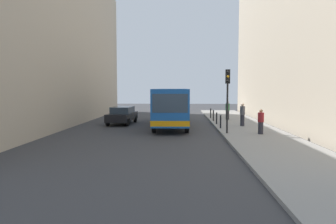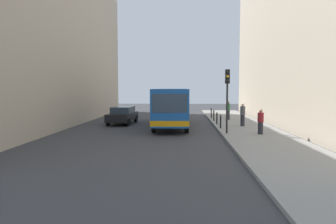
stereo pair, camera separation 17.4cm
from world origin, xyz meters
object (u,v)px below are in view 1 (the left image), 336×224
(traffic_light, at_px, (228,89))
(bollard_near, at_px, (221,122))
(car_beside_bus, at_px, (122,115))
(pedestrian_mid_sidewalk, at_px, (242,115))
(bus, at_px, (171,105))
(bollard_far, at_px, (213,116))
(bollard_farthest, at_px, (211,113))
(pedestrian_near_signal, at_px, (261,122))
(bollard_mid, at_px, (217,118))
(pedestrian_far_sidewalk, at_px, (228,110))

(traffic_light, relative_size, bollard_near, 4.32)
(bollard_near, bearing_deg, car_beside_bus, 154.92)
(traffic_light, relative_size, pedestrian_mid_sidewalk, 2.33)
(bus, bearing_deg, pedestrian_mid_sidewalk, 167.64)
(bollard_near, height_order, bollard_far, same)
(bollard_farthest, distance_m, pedestrian_near_signal, 10.83)
(traffic_light, relative_size, bollard_mid, 4.32)
(pedestrian_near_signal, bearing_deg, pedestrian_far_sidewalk, -89.73)
(bollard_near, distance_m, bollard_farthest, 7.79)
(bollard_far, bearing_deg, bollard_near, -90.00)
(pedestrian_near_signal, distance_m, pedestrian_mid_sidewalk, 4.28)
(bollard_mid, bearing_deg, bus, -179.55)
(pedestrian_near_signal, bearing_deg, bollard_near, -56.46)
(pedestrian_mid_sidewalk, bearing_deg, traffic_light, 45.88)
(bollard_near, height_order, bollard_mid, same)
(pedestrian_near_signal, distance_m, pedestrian_far_sidewalk, 9.32)
(bollard_near, distance_m, pedestrian_near_signal, 3.57)
(traffic_light, xyz_separation_m, bollard_farthest, (-0.10, 10.34, -2.38))
(pedestrian_near_signal, relative_size, pedestrian_far_sidewalk, 0.92)
(bollard_near, xyz_separation_m, bollard_farthest, (0.00, 7.79, 0.00))
(bollard_far, distance_m, bollard_farthest, 2.60)
(bollard_near, xyz_separation_m, pedestrian_near_signal, (2.19, -2.81, 0.30))
(bollard_near, height_order, pedestrian_mid_sidewalk, pedestrian_mid_sidewalk)
(car_beside_bus, xyz_separation_m, bollard_farthest, (7.90, 4.10, -0.16))
(bollard_near, bearing_deg, bollard_farthest, 90.00)
(bus, distance_m, pedestrian_near_signal, 7.99)
(bollard_mid, bearing_deg, car_beside_bus, 172.07)
(bollard_near, relative_size, bollard_mid, 1.00)
(traffic_light, distance_m, bollard_far, 8.10)
(traffic_light, height_order, pedestrian_far_sidewalk, traffic_light)
(bollard_near, relative_size, bollard_far, 1.00)
(bollard_farthest, xyz_separation_m, pedestrian_mid_sidewalk, (1.85, -6.34, 0.41))
(pedestrian_far_sidewalk, bearing_deg, car_beside_bus, -171.46)
(bollard_farthest, relative_size, pedestrian_near_signal, 0.60)
(bollard_mid, relative_size, bollard_farthest, 1.00)
(traffic_light, bearing_deg, bollard_far, 90.74)
(bollard_near, xyz_separation_m, bollard_mid, (0.00, 2.60, 0.00))
(traffic_light, relative_size, bollard_farthest, 4.32)
(bus, distance_m, bollard_far, 4.65)
(bollard_near, distance_m, pedestrian_far_sidewalk, 6.65)
(bollard_far, xyz_separation_m, pedestrian_near_signal, (2.19, -8.00, 0.30))
(traffic_light, height_order, bollard_far, traffic_light)
(bollard_mid, bearing_deg, bollard_farthest, 90.00)
(bollard_mid, xyz_separation_m, bollard_farthest, (0.00, 5.20, 0.00))
(bollard_mid, distance_m, bollard_far, 2.60)
(bollard_farthest, bearing_deg, traffic_light, -89.45)
(traffic_light, bearing_deg, car_beside_bus, 142.03)
(car_beside_bus, relative_size, bollard_mid, 4.74)
(car_beside_bus, distance_m, pedestrian_far_sidewalk, 9.74)
(car_beside_bus, xyz_separation_m, traffic_light, (8.00, -6.24, 2.22))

